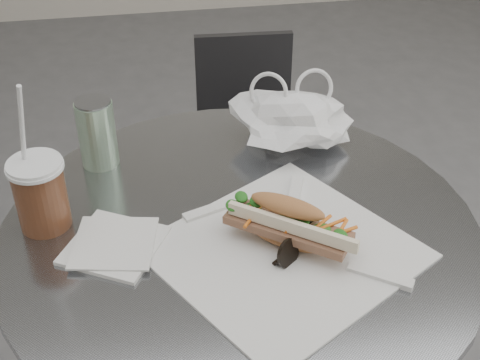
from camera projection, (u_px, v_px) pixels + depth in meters
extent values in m
cylinder|color=slate|center=(240.00, 232.00, 1.06)|extent=(0.76, 0.76, 0.02)
cylinder|color=#2C2C2E|center=(249.00, 250.00, 2.10)|extent=(0.31, 0.31, 0.02)
cylinder|color=#2C2C2E|center=(249.00, 200.00, 1.98)|extent=(0.06, 0.06, 0.41)
cylinder|color=#2C2C2E|center=(250.00, 142.00, 1.86)|extent=(0.35, 0.35, 0.02)
cube|color=#2C2C2E|center=(244.00, 73.00, 1.92)|extent=(0.28, 0.04, 0.24)
cube|color=white|center=(284.00, 252.00, 1.00)|extent=(0.46, 0.46, 0.00)
ellipsoid|color=#B37843|center=(287.00, 238.00, 1.01)|extent=(0.24, 0.21, 0.02)
cube|color=brown|center=(288.00, 228.00, 1.00)|extent=(0.19, 0.16, 0.01)
ellipsoid|color=#B37843|center=(287.00, 210.00, 0.99)|extent=(0.24, 0.21, 0.04)
cylinder|color=brown|center=(41.00, 197.00, 1.03)|extent=(0.08, 0.08, 0.11)
cylinder|color=white|center=(34.00, 165.00, 1.00)|extent=(0.09, 0.09, 0.01)
cylinder|color=white|center=(23.00, 141.00, 0.97)|extent=(0.04, 0.05, 0.20)
cylinder|color=black|center=(288.00, 253.00, 0.97)|extent=(0.04, 0.04, 0.05)
cylinder|color=black|center=(311.00, 235.00, 1.01)|extent=(0.04, 0.04, 0.05)
cube|color=black|center=(300.00, 246.00, 0.99)|extent=(0.02, 0.01, 0.00)
cube|color=white|center=(115.00, 245.00, 1.01)|extent=(0.18, 0.18, 0.01)
cube|color=white|center=(114.00, 243.00, 1.01)|extent=(0.14, 0.14, 0.00)
cylinder|color=#54915B|center=(97.00, 134.00, 1.17)|extent=(0.07, 0.07, 0.12)
cylinder|color=slate|center=(92.00, 102.00, 1.13)|extent=(0.06, 0.06, 0.00)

